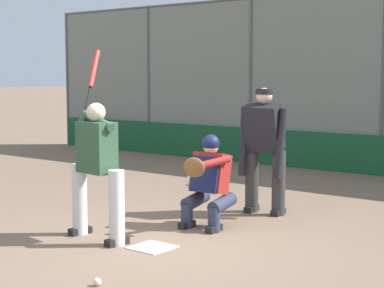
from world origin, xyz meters
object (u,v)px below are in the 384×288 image
Objects in this scene: umpire_home at (264,147)px; baseball_loose at (97,282)px; batter_at_plate at (97,165)px; catcher_behind_plate at (207,180)px.

baseball_loose is at bearing 90.50° from umpire_home.
catcher_behind_plate is at bearing -110.05° from batter_at_plate.
batter_at_plate reaches higher than baseball_loose.
baseball_loose is at bearing 143.29° from batter_at_plate.
umpire_home is 3.64m from baseball_loose.
baseball_loose is (-0.39, 3.50, -0.89)m from umpire_home.
baseball_loose is (-0.54, 2.41, -0.56)m from catcher_behind_plate.
umpire_home is at bearing -83.58° from baseball_loose.
batter_at_plate is at bearing 58.79° from catcher_behind_plate.
umpire_home is 23.27× the size of baseball_loose.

